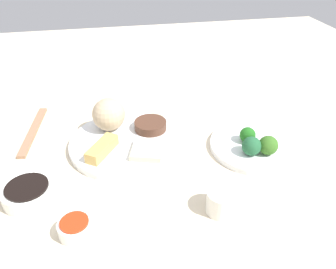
# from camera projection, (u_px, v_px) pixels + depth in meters

# --- Properties ---
(tabletop) EXTENTS (2.20, 2.20, 0.02)m
(tabletop) POSITION_uv_depth(u_px,v_px,m) (137.00, 158.00, 0.81)
(tabletop) COLOR beige
(tabletop) RESTS_ON ground
(main_plate) EXTENTS (0.29, 0.29, 0.02)m
(main_plate) POSITION_uv_depth(u_px,v_px,m) (128.00, 143.00, 0.83)
(main_plate) COLOR white
(main_plate) RESTS_ON tabletop
(rice_scoop) EXTENTS (0.08, 0.08, 0.08)m
(rice_scoop) POSITION_uv_depth(u_px,v_px,m) (109.00, 114.00, 0.85)
(rice_scoop) COLOR tan
(rice_scoop) RESTS_ON main_plate
(spring_roll) EXTENTS (0.08, 0.10, 0.03)m
(spring_roll) POSITION_uv_depth(u_px,v_px,m) (102.00, 148.00, 0.78)
(spring_roll) COLOR tan
(spring_roll) RESTS_ON main_plate
(crab_rangoon_wonton) EXTENTS (0.09, 0.09, 0.01)m
(crab_rangoon_wonton) POSITION_uv_depth(u_px,v_px,m) (147.00, 151.00, 0.78)
(crab_rangoon_wonton) COLOR beige
(crab_rangoon_wonton) RESTS_ON main_plate
(stir_fry_heap) EXTENTS (0.08, 0.08, 0.02)m
(stir_fry_heap) POSITION_uv_depth(u_px,v_px,m) (150.00, 125.00, 0.86)
(stir_fry_heap) COLOR #513123
(stir_fry_heap) RESTS_ON main_plate
(broccoli_plate) EXTENTS (0.22, 0.22, 0.01)m
(broccoli_plate) POSITION_uv_depth(u_px,v_px,m) (256.00, 146.00, 0.82)
(broccoli_plate) COLOR white
(broccoli_plate) RESTS_ON tabletop
(broccoli_floret_0) EXTENTS (0.05, 0.05, 0.05)m
(broccoli_floret_0) POSITION_uv_depth(u_px,v_px,m) (268.00, 145.00, 0.77)
(broccoli_floret_0) COLOR #366821
(broccoli_floret_0) RESTS_ON broccoli_plate
(broccoli_floret_1) EXTENTS (0.04, 0.04, 0.04)m
(broccoli_floret_1) POSITION_uv_depth(u_px,v_px,m) (248.00, 135.00, 0.82)
(broccoli_floret_1) COLOR #1F651C
(broccoli_floret_1) RESTS_ON broccoli_plate
(broccoli_floret_2) EXTENTS (0.04, 0.04, 0.04)m
(broccoli_floret_2) POSITION_uv_depth(u_px,v_px,m) (252.00, 146.00, 0.77)
(broccoli_floret_2) COLOR #225A34
(broccoli_floret_2) RESTS_ON broccoli_plate
(soy_sauce_bowl) EXTENTS (0.10, 0.10, 0.03)m
(soy_sauce_bowl) POSITION_uv_depth(u_px,v_px,m) (29.00, 194.00, 0.67)
(soy_sauce_bowl) COLOR white
(soy_sauce_bowl) RESTS_ON tabletop
(soy_sauce_bowl_liquid) EXTENTS (0.08, 0.08, 0.00)m
(soy_sauce_bowl_liquid) POSITION_uv_depth(u_px,v_px,m) (27.00, 187.00, 0.66)
(soy_sauce_bowl_liquid) COLOR black
(soy_sauce_bowl_liquid) RESTS_ON soy_sauce_bowl
(sauce_ramekin_sweet_and_sour) EXTENTS (0.06, 0.06, 0.03)m
(sauce_ramekin_sweet_and_sour) POSITION_uv_depth(u_px,v_px,m) (76.00, 228.00, 0.60)
(sauce_ramekin_sweet_and_sour) COLOR white
(sauce_ramekin_sweet_and_sour) RESTS_ON tabletop
(sauce_ramekin_sweet_and_sour_liquid) EXTENTS (0.05, 0.05, 0.00)m
(sauce_ramekin_sweet_and_sour_liquid) POSITION_uv_depth(u_px,v_px,m) (74.00, 222.00, 0.59)
(sauce_ramekin_sweet_and_sour_liquid) COLOR red
(sauce_ramekin_sweet_and_sour_liquid) RESTS_ON sauce_ramekin_sweet_and_sour
(teacup) EXTENTS (0.06, 0.06, 0.05)m
(teacup) POSITION_uv_depth(u_px,v_px,m) (222.00, 202.00, 0.64)
(teacup) COLOR white
(teacup) RESTS_ON tabletop
(chopsticks_pair) EXTENTS (0.05, 0.23, 0.01)m
(chopsticks_pair) POSITION_uv_depth(u_px,v_px,m) (33.00, 131.00, 0.89)
(chopsticks_pair) COLOR #9C7153
(chopsticks_pair) RESTS_ON tabletop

